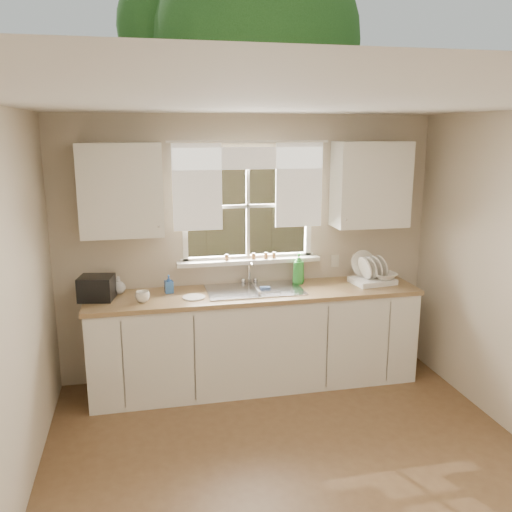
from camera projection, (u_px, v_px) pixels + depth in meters
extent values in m
plane|color=brown|center=(309.00, 496.00, 3.57)|extent=(4.00, 4.00, 0.00)
cube|color=beige|center=(249.00, 315.00, 5.34)|extent=(3.60, 0.02, 1.15)
cube|color=beige|center=(248.00, 133.00, 4.95)|extent=(3.60, 0.02, 0.35)
cube|color=beige|center=(117.00, 210.00, 4.85)|extent=(1.20, 0.02, 1.00)
cube|color=beige|center=(367.00, 203.00, 5.35)|extent=(1.20, 0.02, 1.00)
cube|color=silver|center=(319.00, 103.00, 3.00)|extent=(3.60, 4.00, 0.02)
cube|color=white|center=(248.00, 258.00, 5.23)|extent=(1.30, 0.06, 0.05)
cube|color=white|center=(248.00, 152.00, 5.00)|extent=(1.30, 0.06, 0.05)
cube|color=white|center=(184.00, 208.00, 4.99)|extent=(0.05, 0.06, 1.05)
cube|color=white|center=(308.00, 204.00, 5.24)|extent=(0.05, 0.06, 1.05)
cube|color=white|center=(248.00, 206.00, 5.12)|extent=(0.03, 0.04, 1.00)
cube|color=white|center=(248.00, 206.00, 5.12)|extent=(1.20, 0.04, 0.03)
cube|color=white|center=(249.00, 261.00, 5.18)|extent=(1.38, 0.14, 0.04)
cylinder|color=white|center=(249.00, 142.00, 4.91)|extent=(1.50, 0.02, 0.02)
cube|color=white|center=(197.00, 187.00, 4.91)|extent=(0.45, 0.02, 0.80)
cube|color=white|center=(299.00, 185.00, 5.11)|extent=(0.45, 0.02, 0.80)
cube|color=white|center=(249.00, 158.00, 4.95)|extent=(1.40, 0.02, 0.20)
cube|color=white|center=(255.00, 340.00, 5.07)|extent=(3.00, 0.62, 0.87)
cube|color=#98774C|center=(255.00, 293.00, 4.97)|extent=(3.04, 0.65, 0.04)
cube|color=white|center=(121.00, 190.00, 4.65)|extent=(0.70, 0.33, 0.80)
cube|color=white|center=(371.00, 184.00, 5.12)|extent=(0.70, 0.33, 0.80)
cube|color=beige|center=(335.00, 261.00, 5.40)|extent=(0.08, 0.01, 0.12)
cylinder|color=brown|center=(254.00, 256.00, 5.16)|extent=(0.04, 0.04, 0.06)
cylinder|color=brown|center=(266.00, 256.00, 5.18)|extent=(0.04, 0.04, 0.06)
cylinder|color=brown|center=(227.00, 258.00, 5.10)|extent=(0.04, 0.04, 0.06)
cylinder|color=brown|center=(274.00, 255.00, 5.20)|extent=(0.04, 0.04, 0.06)
cube|color=#335421|center=(196.00, 259.00, 10.24)|extent=(20.00, 10.00, 0.02)
cube|color=olive|center=(209.00, 229.00, 8.12)|extent=(8.00, 0.10, 1.80)
cube|color=#5F1414|center=(129.00, 192.00, 11.16)|extent=(3.00, 3.00, 2.20)
cube|color=black|center=(126.00, 130.00, 10.88)|extent=(3.20, 3.20, 0.30)
cylinder|color=#423021|center=(257.00, 168.00, 11.11)|extent=(0.36, 0.36, 3.20)
sphere|color=#214716|center=(257.00, 44.00, 10.57)|extent=(4.00, 4.00, 4.00)
sphere|color=#214716|center=(192.00, 28.00, 11.65)|extent=(3.20, 3.20, 3.20)
cube|color=#B7B7BC|center=(255.00, 299.00, 5.01)|extent=(0.84, 0.46, 0.18)
cube|color=#B7B7BC|center=(255.00, 290.00, 4.99)|extent=(0.88, 0.50, 0.01)
cube|color=#B7B7BC|center=(255.00, 292.00, 5.00)|extent=(0.02, 0.41, 0.14)
cylinder|color=silver|center=(249.00, 272.00, 5.20)|extent=(0.03, 0.03, 0.22)
cylinder|color=silver|center=(251.00, 263.00, 5.10)|extent=(0.02, 0.18, 0.02)
sphere|color=silver|center=(243.00, 280.00, 5.21)|extent=(0.05, 0.05, 0.05)
sphere|color=silver|center=(255.00, 280.00, 5.23)|extent=(0.05, 0.05, 0.05)
cube|color=white|center=(372.00, 281.00, 5.22)|extent=(0.43, 0.35, 0.05)
cylinder|color=white|center=(363.00, 263.00, 5.29)|extent=(0.27, 0.11, 0.25)
cylinder|color=white|center=(365.00, 268.00, 5.16)|extent=(0.10, 0.23, 0.22)
cylinder|color=white|center=(370.00, 267.00, 5.18)|extent=(0.10, 0.23, 0.22)
cylinder|color=white|center=(376.00, 267.00, 5.20)|extent=(0.10, 0.23, 0.22)
cylinder|color=white|center=(381.00, 266.00, 5.22)|extent=(0.10, 0.23, 0.22)
imported|color=white|center=(385.00, 276.00, 5.19)|extent=(0.25, 0.25, 0.06)
imported|color=green|center=(299.00, 268.00, 5.18)|extent=(0.15, 0.15, 0.30)
imported|color=#2D5FAB|center=(169.00, 284.00, 4.90)|extent=(0.08, 0.08, 0.17)
imported|color=beige|center=(118.00, 285.00, 4.88)|extent=(0.13, 0.13, 0.16)
cylinder|color=white|center=(194.00, 297.00, 4.76)|extent=(0.20, 0.20, 0.01)
imported|color=white|center=(143.00, 297.00, 4.64)|extent=(0.15, 0.15, 0.10)
cube|color=black|center=(97.00, 288.00, 4.70)|extent=(0.33, 0.30, 0.21)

